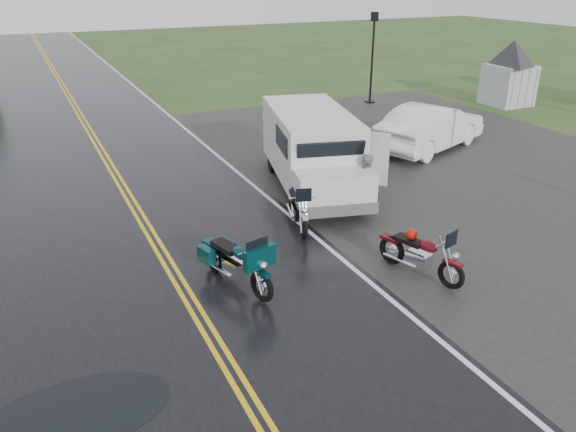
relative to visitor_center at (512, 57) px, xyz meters
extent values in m
plane|color=#2D471E|center=(-20.00, -12.00, -2.40)|extent=(120.00, 120.00, 0.00)
cube|color=black|center=(-20.00, -2.00, -2.38)|extent=(8.00, 100.00, 0.04)
cube|color=black|center=(-9.00, -7.00, -2.38)|extent=(14.00, 24.00, 0.03)
imported|color=#4F4E53|center=(-14.20, -8.69, -1.54)|extent=(0.75, 0.68, 1.72)
imported|color=white|center=(-8.54, -4.56, -1.54)|extent=(5.53, 3.58, 1.72)
camera|label=1|loc=(-22.49, -21.00, 3.98)|focal=35.00mm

